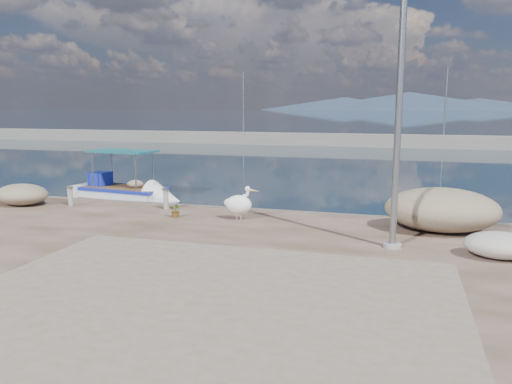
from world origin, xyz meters
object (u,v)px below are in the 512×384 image
object	(u,v)px
pelican	(239,204)
lamp_post	(399,111)
boat_left	(123,194)
bollard_near	(166,198)

from	to	relation	value
pelican	lamp_post	distance (m)	5.62
boat_left	pelican	world-z (taller)	boat_left
bollard_near	lamp_post	bearing A→B (deg)	-19.57
boat_left	lamp_post	world-z (taller)	lamp_post
boat_left	bollard_near	size ratio (longest dim) A/B	7.29
lamp_post	bollard_near	bearing A→B (deg)	160.43
boat_left	bollard_near	xyz separation A→B (m)	(3.94, -3.80, 0.70)
pelican	lamp_post	bearing A→B (deg)	-18.52
boat_left	pelican	bearing A→B (deg)	-27.70
lamp_post	pelican	bearing A→B (deg)	158.52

